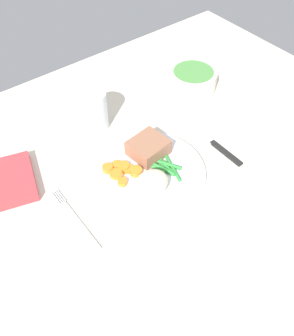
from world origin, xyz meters
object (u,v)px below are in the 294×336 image
napkin (5,182)px  water_glass (93,113)px  knife (209,140)px  salad_bowl (193,79)px  dinner_plate (147,174)px  meat_portion (148,148)px  fork (76,219)px

napkin → water_glass: bearing=9.9°
knife → salad_bowl: bearing=58.4°
dinner_plate → water_glass: bearing=90.6°
dinner_plate → napkin: napkin is taller
meat_portion → knife: size_ratio=0.36×
fork → salad_bowl: salad_bowl is taller
salad_bowl → fork: bearing=-159.5°
knife → water_glass: water_glass is taller
napkin → dinner_plate: bearing=-32.9°
napkin → meat_portion: bearing=-23.3°
napkin → salad_bowl: bearing=1.0°
dinner_plate → napkin: 28.97cm
meat_portion → water_glass: water_glass is taller
meat_portion → water_glass: size_ratio=0.78×
dinner_plate → meat_portion: bearing=49.4°
knife → napkin: bearing=158.2°
meat_portion → napkin: 30.15cm
fork → dinner_plate: bearing=3.0°
fork → knife: bearing=2.1°
meat_portion → fork: meat_portion is taller
meat_portion → fork: (-20.56, -4.07, -3.17)cm
salad_bowl → water_glass: bearing=173.2°
dinner_plate → salad_bowl: (27.72, 16.61, 2.20)cm
fork → knife: (35.01, -0.03, -0.00)cm
meat_portion → salad_bowl: (24.45, 12.79, -0.37)cm
dinner_plate → water_glass: water_glass is taller
fork → napkin: bearing=115.9°
fork → knife: knife is taller
napkin → knife: bearing=-20.8°
water_glass → fork: bearing=-130.3°
dinner_plate → salad_bowl: salad_bowl is taller
dinner_plate → fork: bearing=-179.1°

